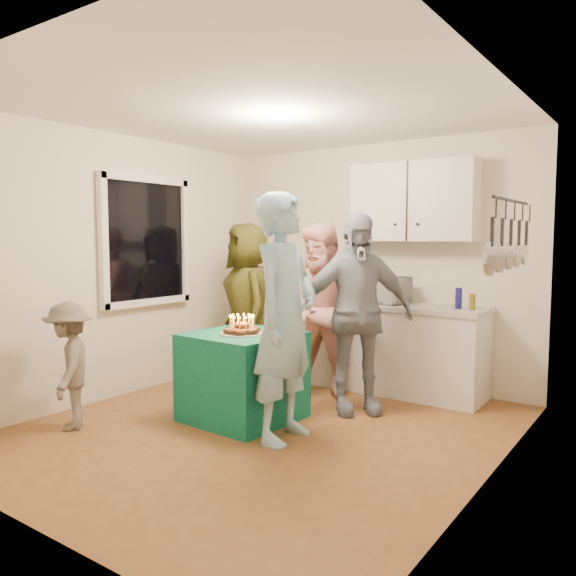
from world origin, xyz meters
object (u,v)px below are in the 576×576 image
Objects in this scene: party_table at (243,376)px; woman_back_center at (323,311)px; woman_back_right at (355,313)px; counter at (378,348)px; punch_jar at (281,312)px; child_near_left at (69,366)px; woman_back_left at (248,303)px; man_birthday at (285,317)px; microwave at (383,290)px.

woman_back_center is (0.23, 0.96, 0.49)m from party_table.
woman_back_right is (0.69, 0.75, 0.52)m from party_table.
counter is 6.47× the size of punch_jar.
child_near_left is (-1.24, -1.28, -0.40)m from punch_jar.
woman_back_left reaches higher than child_near_left.
counter is at bearing -4.09° from man_birthday.
party_table is at bearing -111.05° from woman_back_center.
man_birthday reaches higher than woman_back_left.
counter is 1.86m from man_birthday.
man_birthday is at bearing -80.43° from woman_back_center.
microwave is 0.74m from woman_back_center.
woman_back_left is 2.07m from child_near_left.
woman_back_left is 1.01× the size of woman_back_center.
microwave is at bearing 70.56° from party_table.
woman_back_center reaches higher than counter.
woman_back_left is 0.99m from woman_back_center.
microwave is at bearing 0.00° from counter.
woman_back_right is at bearing 23.02° from woman_back_left.
punch_jar is at bearing -98.13° from microwave.
woman_back_center is at bearing -113.98° from counter.
microwave reaches higher than child_near_left.
woman_back_right is (0.13, -0.84, -0.14)m from microwave.
woman_back_right is (0.47, -0.21, 0.04)m from woman_back_center.
punch_jar is at bearing 50.12° from party_table.
child_near_left is (-1.60, -0.83, -0.44)m from man_birthday.
woman_back_left is 1.48m from woman_back_right.
woman_back_left is at bearing 169.41° from woman_back_center.
woman_back_right is (0.18, -0.84, 0.47)m from counter.
child_near_left reaches higher than counter.
counter is 1.14× the size of man_birthday.
child_near_left is at bearing -133.90° from punch_jar.
child_near_left reaches higher than party_table.
counter is 0.98m from woman_back_right.
woman_back_left is (-1.35, 1.20, -0.09)m from man_birthday.
counter is 0.82m from woman_back_center.
man_birthday is 1.07× the size of woman_back_right.
woman_back_right reaches higher than microwave.
woman_back_center is at bearing 30.22° from woman_back_left.
microwave is 0.28× the size of woman_back_center.
woman_back_right is at bearing 88.02° from child_near_left.
party_table is at bearing -103.19° from microwave.
counter is 3.03m from child_near_left.
microwave is 0.28× the size of woman_back_left.
woman_back_right is at bearing -77.66° from counter.
man_birthday is 1.83× the size of child_near_left.
counter reaches higher than party_table.
microwave is 0.26× the size of man_birthday.
woman_back_left is at bearing -155.30° from counter.
counter is 0.62m from microwave.
child_near_left is (-1.01, -1.02, 0.15)m from party_table.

